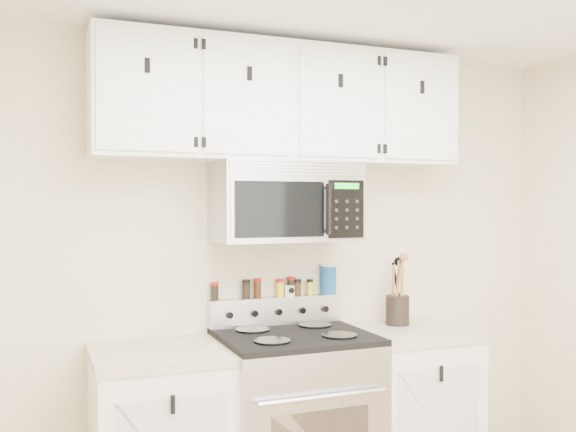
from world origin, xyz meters
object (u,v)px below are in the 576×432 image
object	(u,v)px
microwave	(286,202)
salt_canister	(328,279)
utensil_crock	(397,308)
range	(295,423)

from	to	relation	value
microwave	salt_canister	world-z (taller)	microwave
microwave	utensil_crock	bearing A→B (deg)	1.98
range	microwave	xyz separation A→B (m)	(0.00, 0.13, 1.14)
utensil_crock	salt_canister	bearing A→B (deg)	160.87
range	utensil_crock	bearing A→B (deg)	12.15
range	utensil_crock	world-z (taller)	utensil_crock
range	utensil_crock	xyz separation A→B (m)	(0.70, 0.15, 0.53)
range	utensil_crock	distance (m)	0.89
microwave	utensil_crock	distance (m)	0.93
range	salt_canister	world-z (taller)	salt_canister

